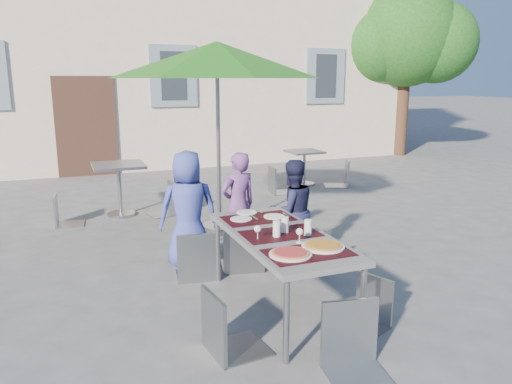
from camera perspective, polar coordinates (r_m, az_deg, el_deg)
name	(u,v)px	position (r m, az deg, el deg)	size (l,w,h in m)	color
ground	(337,288)	(5.40, 9.22, -10.79)	(90.00, 90.00, 0.00)	#4F4F52
tree	(407,37)	(14.93, 16.87, 16.58)	(3.60, 3.00, 4.70)	#422A1C
dining_table	(280,239)	(4.63, 2.81, -5.44)	(0.80, 1.85, 0.76)	#48474C
pizza_near_left	(290,253)	(4.07, 3.95, -7.01)	(0.35, 0.35, 0.03)	white
pizza_near_right	(323,246)	(4.27, 7.67, -6.10)	(0.37, 0.37, 0.03)	white
glassware	(288,228)	(4.53, 3.64, -4.13)	(0.54, 0.38, 0.15)	silver
place_settings	(254,216)	(5.16, -0.18, -2.73)	(0.61, 0.47, 0.01)	white
child_0	(188,210)	(5.74, -7.75, -2.03)	(0.67, 0.44, 1.37)	#38459C
child_1	(238,205)	(6.05, -2.03, -1.50)	(0.47, 0.31, 1.30)	#6F3E80
child_2	(292,211)	(5.91, 4.10, -2.19)	(0.60, 0.35, 1.23)	#1A1C3B
chair_0	(197,225)	(5.40, -6.78, -3.82)	(0.52, 0.53, 1.03)	gray
chair_1	(243,218)	(5.60, -1.52, -2.96)	(0.56, 0.56, 1.05)	gray
chair_2	(311,226)	(5.62, 6.30, -3.84)	(0.50, 0.50, 0.93)	gray
chair_3	(225,285)	(3.94, -3.52, -10.52)	(0.49, 0.49, 1.00)	gray
chair_4	(370,274)	(4.51, 12.90, -9.13)	(0.49, 0.48, 0.84)	gray
chair_5	(357,298)	(3.76, 11.45, -11.77)	(0.52, 0.52, 1.01)	gray
patio_umbrella	(217,61)	(6.88, -4.48, 14.68)	(2.85, 2.85, 2.63)	#999BA0
cafe_table_0	(119,178)	(8.16, -15.37, 1.52)	(0.78, 0.78, 0.84)	#999BA0
bg_chair_l_0	(61,191)	(7.90, -21.38, 0.08)	(0.43, 0.43, 0.89)	#8F939A
bg_chair_r_0	(167,179)	(8.11, -10.11, 1.47)	(0.51, 0.50, 0.98)	gray
cafe_table_1	(304,162)	(10.28, 5.53, 3.40)	(0.66, 0.66, 0.71)	#999BA0
bg_chair_l_1	(277,163)	(9.45, 2.47, 3.32)	(0.49, 0.48, 0.99)	gray
bg_chair_r_1	(342,157)	(10.22, 9.83, 4.02)	(0.61, 0.61, 1.03)	gray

